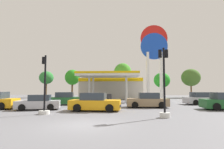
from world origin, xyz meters
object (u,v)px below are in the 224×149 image
traffic_signal_1 (164,92)px  car_6 (39,103)px  tree_1 (72,77)px  tree_3 (123,73)px  tree_0 (46,78)px  car_3 (201,99)px  car_0 (95,103)px  tree_5 (191,78)px  traffic_signal_0 (44,99)px  station_pole_sign (154,52)px  tree_2 (102,81)px  car_2 (66,99)px  tree_4 (162,80)px  car_1 (148,101)px

traffic_signal_1 → car_6: bearing=159.7°
tree_1 → tree_3: bearing=-6.9°
tree_0 → car_3: bearing=-30.7°
car_0 → tree_5: bearing=56.1°
traffic_signal_0 → tree_1: tree_1 is taller
station_pole_sign → car_3: size_ratio=2.71×
car_3 → tree_1: tree_1 is taller
tree_0 → tree_5: size_ratio=0.92×
tree_0 → tree_2: 12.36m
car_3 → tree_0: bearing=149.3°
traffic_signal_1 → car_2: bearing=137.0°
car_0 → traffic_signal_1: 6.50m
tree_1 → tree_4: bearing=-2.5°
tree_0 → tree_1: size_ratio=0.93×
car_2 → tree_2: size_ratio=0.88×
car_2 → tree_5: (21.67, 19.66, 3.67)m
car_3 → car_6: bearing=-158.2°
traffic_signal_1 → tree_1: (-14.71, 28.50, 2.75)m
tree_5 → tree_4: bearing=-168.8°
car_6 → car_3: bearing=21.8°
station_pole_sign → tree_1: station_pole_sign is taller
car_2 → traffic_signal_1: size_ratio=0.95×
station_pole_sign → car_6: station_pole_sign is taller
traffic_signal_0 → tree_3: bearing=77.6°
traffic_signal_0 → tree_5: 34.85m
car_1 → car_3: car_1 is taller
traffic_signal_0 → tree_0: tree_0 is taller
car_1 → traffic_signal_1: 6.97m
car_0 → car_6: bearing=174.7°
traffic_signal_1 → tree_2: (-7.84, 27.59, 1.92)m
tree_3 → tree_1: bearing=173.1°
tree_4 → station_pole_sign: bearing=-106.5°
car_6 → tree_5: bearing=47.8°
station_pole_sign → car_6: (-12.78, -12.71, -7.13)m
car_2 → traffic_signal_0: size_ratio=0.99×
tree_2 → tree_5: tree_5 is taller
car_1 → traffic_signal_0: size_ratio=0.94×
car_0 → car_1: (5.04, 3.38, -0.03)m
car_1 → tree_1: (-14.37, 21.62, 3.78)m
car_2 → station_pole_sign: bearing=32.1°
traffic_signal_1 → car_3: bearing=58.4°
tree_2 → tree_3: bearing=-5.8°
car_1 → tree_4: tree_4 is taller
car_1 → car_6: car_1 is taller
tree_1 → tree_4: 19.94m
tree_4 → tree_5: bearing=11.2°
tree_2 → car_6: bearing=-97.2°
traffic_signal_0 → tree_2: tree_2 is taller
car_3 → traffic_signal_0: (-15.76, -9.98, 0.52)m
station_pole_sign → tree_4: 12.08m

